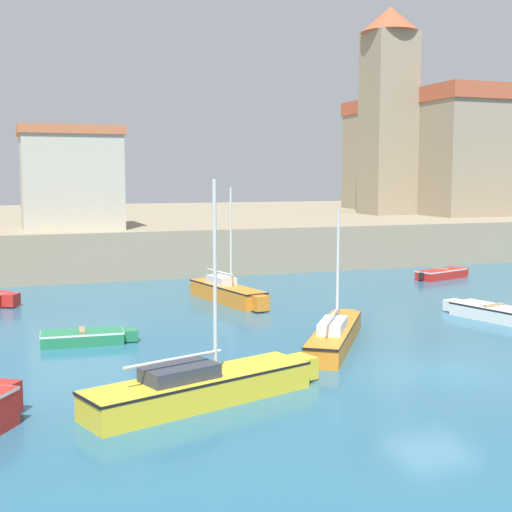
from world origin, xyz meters
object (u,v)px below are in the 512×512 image
Objects in this scene: sailboat_orange_7 at (227,292)px; church at (435,149)px; dinghy_green_4 at (86,337)px; sailboat_yellow_0 at (203,385)px; dinghy_red_5 at (442,273)px; dinghy_white_8 at (491,312)px; sailboat_orange_1 at (335,334)px; harbor_shed_mid_row at (71,178)px.

church is at bearing 40.41° from sailboat_orange_7.
dinghy_green_4 is at bearing -138.83° from sailboat_orange_7.
sailboat_yellow_0 is 25.23m from dinghy_red_5.
sailboat_orange_7 is 11.57m from dinghy_white_8.
sailboat_orange_7 is at bearing 95.56° from sailboat_orange_1.
sailboat_yellow_0 is 1.17× the size of harbor_shed_mid_row.
sailboat_orange_1 is at bearing -21.75° from dinghy_green_4.
harbor_shed_mid_row is at bearing 85.91° from dinghy_green_4.
sailboat_orange_7 is at bearing -167.34° from dinghy_red_5.
dinghy_white_8 is at bearing -52.41° from harbor_shed_mid_row.
sailboat_orange_7 is at bearing -63.80° from harbor_shed_mid_row.
sailboat_orange_7 is 0.33× the size of church.
dinghy_green_4 is 0.57× the size of harbor_shed_mid_row.
harbor_shed_mid_row is (-6.73, 21.24, 5.26)m from sailboat_orange_1.
harbor_shed_mid_row is (-14.76, 19.17, 5.38)m from dinghy_white_8.
dinghy_white_8 is (-4.79, -10.43, 0.01)m from dinghy_red_5.
dinghy_red_5 is 23.31m from church.
sailboat_orange_7 is 34.28m from church.
dinghy_white_8 is at bearing -119.63° from church.
harbor_shed_mid_row is at bearing -162.52° from church.
harbor_shed_mid_row is (-31.26, -9.85, -2.41)m from church.
sailboat_yellow_0 is 14.70m from sailboat_orange_7.
church reaches higher than sailboat_orange_7.
dinghy_green_4 is at bearing 158.25° from sailboat_orange_1.
church is (32.55, 27.88, 7.84)m from dinghy_green_4.
dinghy_green_4 is 0.79× the size of dinghy_white_8.
sailboat_yellow_0 is 7.37m from sailboat_orange_1.
dinghy_red_5 is (18.72, 16.92, -0.17)m from sailboat_yellow_0.
dinghy_green_4 is 22.82m from dinghy_red_5.
dinghy_white_8 is (16.05, -1.14, 0.05)m from dinghy_green_4.
harbor_shed_mid_row is at bearing 91.86° from sailboat_yellow_0.
harbor_shed_mid_row reaches higher than sailboat_orange_7.
sailboat_yellow_0 is at bearing -130.60° from church.
sailboat_orange_1 reaches higher than dinghy_green_4.
church is 3.09× the size of harbor_shed_mid_row.
harbor_shed_mid_row is (-0.83, 25.65, 5.22)m from sailboat_yellow_0.
dinghy_red_5 is at bearing 44.28° from sailboat_orange_1.
sailboat_orange_7 is 1.02× the size of harbor_shed_mid_row.
dinghy_green_4 is at bearing -155.95° from dinghy_red_5.
dinghy_red_5 is at bearing 24.05° from dinghy_green_4.
harbor_shed_mid_row is (-19.55, 8.74, 5.40)m from dinghy_red_5.
church is (11.71, 18.58, 7.80)m from dinghy_red_5.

